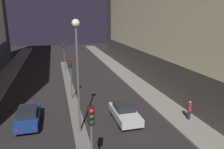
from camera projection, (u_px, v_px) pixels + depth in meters
median_strip at (71, 92)px, 25.68m from camera, size 1.04×36.67×0.10m
traffic_light_near at (92, 129)px, 10.65m from camera, size 0.32×0.42×4.42m
traffic_light_mid at (71, 69)px, 22.76m from camera, size 0.32×0.42×4.42m
traffic_light_far at (64, 50)px, 36.16m from camera, size 0.32×0.42×4.42m
street_lamp at (77, 56)px, 15.30m from camera, size 0.56×0.56×8.43m
car_left_lane at (28, 116)px, 17.96m from camera, size 1.73×4.42×1.50m
car_right_lane at (125, 112)px, 18.68m from camera, size 1.81×4.24×1.43m
pedestrian_on_right_sidewalk at (189, 110)px, 18.51m from camera, size 0.37×0.37×1.65m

